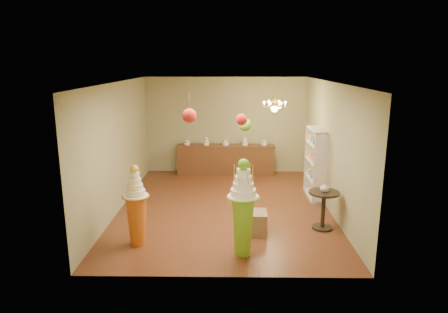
{
  "coord_description": "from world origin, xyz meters",
  "views": [
    {
      "loc": [
        0.13,
        -9.18,
        3.46
      ],
      "look_at": [
        -0.01,
        0.0,
        1.27
      ],
      "focal_mm": 32.0,
      "sensor_mm": 36.0,
      "label": 1
    }
  ],
  "objects_px": {
    "pedestal_orange": "(137,213)",
    "sideboard": "(226,159)",
    "pedestal_green": "(243,214)",
    "round_table": "(323,205)"
  },
  "relations": [
    {
      "from": "pedestal_orange",
      "to": "sideboard",
      "type": "height_order",
      "value": "pedestal_orange"
    },
    {
      "from": "pedestal_green",
      "to": "round_table",
      "type": "relative_size",
      "value": 2.21
    },
    {
      "from": "pedestal_orange",
      "to": "sideboard",
      "type": "bearing_deg",
      "value": 71.86
    },
    {
      "from": "sideboard",
      "to": "round_table",
      "type": "relative_size",
      "value": 3.7
    },
    {
      "from": "pedestal_orange",
      "to": "round_table",
      "type": "distance_m",
      "value": 3.83
    },
    {
      "from": "pedestal_orange",
      "to": "round_table",
      "type": "xyz_separation_m",
      "value": [
        3.75,
        0.8,
        -0.11
      ]
    },
    {
      "from": "sideboard",
      "to": "round_table",
      "type": "distance_m",
      "value": 4.72
    },
    {
      "from": "pedestal_green",
      "to": "round_table",
      "type": "xyz_separation_m",
      "value": [
        1.73,
        1.19,
        -0.26
      ]
    },
    {
      "from": "pedestal_green",
      "to": "sideboard",
      "type": "distance_m",
      "value": 5.43
    },
    {
      "from": "pedestal_green",
      "to": "pedestal_orange",
      "type": "distance_m",
      "value": 2.06
    }
  ]
}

